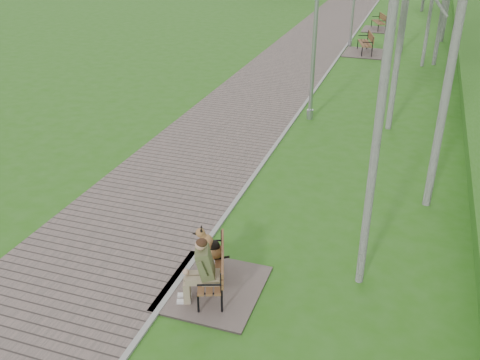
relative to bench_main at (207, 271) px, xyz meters
The scene contains 7 objects.
ground 2.11m from the bench_main, 105.97° to the left, with size 120.00×120.00×0.00m, color #2E6C16.
walkway 23.61m from the bench_main, 95.64° to the left, with size 3.50×67.00×0.04m, color #675A53.
kerb 23.50m from the bench_main, 91.39° to the left, with size 0.10×67.00×0.05m, color #999993.
bench_main is the anchor object (origin of this frame).
bench_second 18.35m from the bench_main, 88.65° to the left, with size 1.88×2.09×1.16m.
bench_third 24.02m from the bench_main, 88.85° to the left, with size 1.72×1.92×1.06m.
lamp_post_near 9.26m from the bench_main, 90.81° to the left, with size 0.20×0.20×5.28m.
Camera 1 is at (3.52, -8.90, 5.98)m, focal length 40.00 mm.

